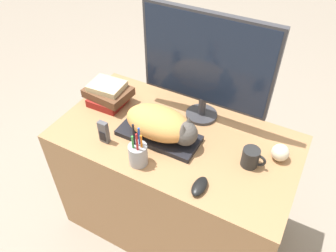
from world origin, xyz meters
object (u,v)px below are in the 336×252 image
(pen_cup, at_px, (138,154))
(phone, at_px, (104,132))
(coffee_mug, at_px, (251,158))
(book_stack, at_px, (108,94))
(monitor, at_px, (206,63))
(computer_mouse, at_px, (200,186))
(cat, at_px, (162,124))
(keyboard, at_px, (159,135))
(baseball, at_px, (280,153))

(pen_cup, bearing_deg, phone, 169.71)
(pen_cup, distance_m, phone, 0.21)
(coffee_mug, distance_m, book_stack, 0.79)
(monitor, distance_m, computer_mouse, 0.53)
(computer_mouse, xyz_separation_m, pen_cup, (-0.29, 0.00, 0.04))
(monitor, distance_m, book_stack, 0.55)
(cat, height_order, computer_mouse, cat)
(monitor, height_order, coffee_mug, monitor)
(computer_mouse, bearing_deg, coffee_mug, 58.11)
(book_stack, bearing_deg, coffee_mug, -4.86)
(phone, bearing_deg, keyboard, 34.22)
(computer_mouse, distance_m, book_stack, 0.71)
(cat, xyz_separation_m, computer_mouse, (0.27, -0.18, -0.08))
(cat, relative_size, pen_cup, 1.68)
(baseball, bearing_deg, monitor, 166.07)
(monitor, xyz_separation_m, pen_cup, (-0.11, -0.41, -0.25))
(pen_cup, height_order, baseball, pen_cup)
(pen_cup, relative_size, baseball, 2.72)
(keyboard, bearing_deg, baseball, 14.18)
(pen_cup, bearing_deg, keyboard, 90.45)
(keyboard, relative_size, cat, 1.10)
(pen_cup, xyz_separation_m, book_stack, (-0.36, 0.28, 0.00))
(cat, height_order, coffee_mug, cat)
(monitor, height_order, computer_mouse, monitor)
(cat, distance_m, pen_cup, 0.18)
(keyboard, bearing_deg, coffee_mug, 5.26)
(baseball, bearing_deg, book_stack, -178.28)
(computer_mouse, distance_m, baseball, 0.39)
(monitor, bearing_deg, cat, -111.00)
(coffee_mug, relative_size, book_stack, 0.45)
(computer_mouse, bearing_deg, baseball, 52.91)
(book_stack, bearing_deg, phone, -57.39)
(cat, distance_m, computer_mouse, 0.33)
(baseball, xyz_separation_m, phone, (-0.73, -0.27, 0.02))
(pen_cup, bearing_deg, computer_mouse, -0.59)
(monitor, bearing_deg, keyboard, -115.16)
(coffee_mug, bearing_deg, keyboard, -174.74)
(phone, relative_size, book_stack, 0.49)
(book_stack, bearing_deg, pen_cup, -37.90)
(keyboard, distance_m, pen_cup, 0.18)
(keyboard, bearing_deg, cat, 0.00)
(monitor, distance_m, pen_cup, 0.49)
(cat, distance_m, book_stack, 0.40)
(pen_cup, bearing_deg, cat, 83.93)
(cat, bearing_deg, book_stack, 164.49)
(phone, xyz_separation_m, book_stack, (-0.16, 0.24, 0.00))
(pen_cup, xyz_separation_m, phone, (-0.21, 0.04, 0.00))
(monitor, relative_size, computer_mouse, 5.91)
(cat, xyz_separation_m, book_stack, (-0.38, 0.11, -0.03))
(pen_cup, bearing_deg, monitor, 75.17)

